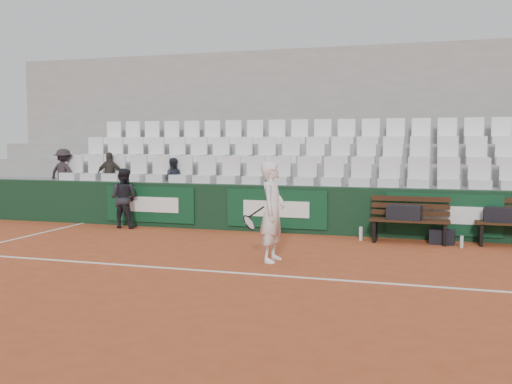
{
  "coord_description": "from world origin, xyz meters",
  "views": [
    {
      "loc": [
        2.92,
        -7.88,
        1.94
      ],
      "look_at": [
        -0.22,
        2.4,
        1.0
      ],
      "focal_mm": 40.0,
      "sensor_mm": 36.0,
      "label": 1
    }
  ],
  "objects_px": {
    "bench_left": "(409,231)",
    "sports_bag_left": "(404,212)",
    "ball_kid": "(124,198)",
    "sports_bag_ground": "(442,237)",
    "spectator_b": "(110,157)",
    "water_bottle_far": "(462,242)",
    "tennis_player": "(272,212)",
    "spectator_c": "(172,160)",
    "spectator_a": "(63,155)",
    "sports_bag_right": "(502,215)",
    "water_bottle_near": "(361,234)"
  },
  "relations": [
    {
      "from": "tennis_player",
      "to": "spectator_c",
      "type": "xyz_separation_m",
      "value": [
        -3.44,
        3.53,
        0.7
      ]
    },
    {
      "from": "sports_bag_left",
      "to": "water_bottle_near",
      "type": "height_order",
      "value": "sports_bag_left"
    },
    {
      "from": "sports_bag_left",
      "to": "spectator_c",
      "type": "bearing_deg",
      "value": 168.53
    },
    {
      "from": "water_bottle_near",
      "to": "spectator_a",
      "type": "relative_size",
      "value": 0.22
    },
    {
      "from": "tennis_player",
      "to": "ball_kid",
      "type": "distance_m",
      "value": 4.92
    },
    {
      "from": "sports_bag_right",
      "to": "sports_bag_ground",
      "type": "distance_m",
      "value": 1.15
    },
    {
      "from": "water_bottle_far",
      "to": "spectator_a",
      "type": "height_order",
      "value": "spectator_a"
    },
    {
      "from": "water_bottle_far",
      "to": "spectator_b",
      "type": "height_order",
      "value": "spectator_b"
    },
    {
      "from": "ball_kid",
      "to": "sports_bag_ground",
      "type": "bearing_deg",
      "value": 178.83
    },
    {
      "from": "spectator_b",
      "to": "spectator_c",
      "type": "relative_size",
      "value": 1.12
    },
    {
      "from": "water_bottle_far",
      "to": "ball_kid",
      "type": "xyz_separation_m",
      "value": [
        -7.22,
        0.4,
        0.56
      ]
    },
    {
      "from": "water_bottle_far",
      "to": "spectator_a",
      "type": "relative_size",
      "value": 0.18
    },
    {
      "from": "sports_bag_right",
      "to": "water_bottle_far",
      "type": "xyz_separation_m",
      "value": [
        -0.71,
        -0.45,
        -0.47
      ]
    },
    {
      "from": "sports_bag_right",
      "to": "spectator_b",
      "type": "relative_size",
      "value": 0.51
    },
    {
      "from": "bench_left",
      "to": "spectator_a",
      "type": "bearing_deg",
      "value": 172.89
    },
    {
      "from": "tennis_player",
      "to": "ball_kid",
      "type": "bearing_deg",
      "value": 148.59
    },
    {
      "from": "sports_bag_left",
      "to": "spectator_a",
      "type": "height_order",
      "value": "spectator_a"
    },
    {
      "from": "water_bottle_near",
      "to": "ball_kid",
      "type": "bearing_deg",
      "value": 178.62
    },
    {
      "from": "spectator_a",
      "to": "spectator_c",
      "type": "xyz_separation_m",
      "value": [
        3.02,
        0.0,
        -0.1
      ]
    },
    {
      "from": "ball_kid",
      "to": "spectator_a",
      "type": "distance_m",
      "value": 2.63
    },
    {
      "from": "water_bottle_far",
      "to": "sports_bag_left",
      "type": "bearing_deg",
      "value": 165.45
    },
    {
      "from": "sports_bag_left",
      "to": "sports_bag_ground",
      "type": "bearing_deg",
      "value": 3.5
    },
    {
      "from": "sports_bag_left",
      "to": "water_bottle_far",
      "type": "distance_m",
      "value": 1.18
    },
    {
      "from": "sports_bag_left",
      "to": "sports_bag_ground",
      "type": "xyz_separation_m",
      "value": [
        0.71,
        0.04,
        -0.45
      ]
    },
    {
      "from": "sports_bag_ground",
      "to": "spectator_a",
      "type": "relative_size",
      "value": 0.38
    },
    {
      "from": "sports_bag_left",
      "to": "spectator_b",
      "type": "height_order",
      "value": "spectator_b"
    },
    {
      "from": "spectator_a",
      "to": "sports_bag_right",
      "type": "bearing_deg",
      "value": 179.41
    },
    {
      "from": "tennis_player",
      "to": "spectator_b",
      "type": "relative_size",
      "value": 1.42
    },
    {
      "from": "water_bottle_near",
      "to": "ball_kid",
      "type": "height_order",
      "value": "ball_kid"
    },
    {
      "from": "sports_bag_ground",
      "to": "ball_kid",
      "type": "bearing_deg",
      "value": 179.29
    },
    {
      "from": "bench_left",
      "to": "sports_bag_left",
      "type": "bearing_deg",
      "value": -162.41
    },
    {
      "from": "ball_kid",
      "to": "spectator_b",
      "type": "bearing_deg",
      "value": -46.72
    },
    {
      "from": "sports_bag_ground",
      "to": "spectator_c",
      "type": "bearing_deg",
      "value": 170.23
    },
    {
      "from": "sports_bag_left",
      "to": "sports_bag_right",
      "type": "relative_size",
      "value": 1.1
    },
    {
      "from": "sports_bag_left",
      "to": "sports_bag_right",
      "type": "height_order",
      "value": "sports_bag_left"
    },
    {
      "from": "water_bottle_near",
      "to": "spectator_a",
      "type": "distance_m",
      "value": 7.83
    },
    {
      "from": "sports_bag_right",
      "to": "tennis_player",
      "type": "height_order",
      "value": "tennis_player"
    },
    {
      "from": "sports_bag_right",
      "to": "spectator_a",
      "type": "relative_size",
      "value": 0.48
    },
    {
      "from": "sports_bag_right",
      "to": "spectator_a",
      "type": "xyz_separation_m",
      "value": [
        -10.19,
        0.92,
        1.03
      ]
    },
    {
      "from": "sports_bag_right",
      "to": "bench_left",
      "type": "bearing_deg",
      "value": -174.88
    },
    {
      "from": "spectator_a",
      "to": "spectator_c",
      "type": "distance_m",
      "value": 3.02
    },
    {
      "from": "water_bottle_far",
      "to": "sports_bag_ground",
      "type": "bearing_deg",
      "value": 136.73
    },
    {
      "from": "tennis_player",
      "to": "spectator_a",
      "type": "xyz_separation_m",
      "value": [
        -6.46,
        3.53,
        0.8
      ]
    },
    {
      "from": "spectator_a",
      "to": "spectator_b",
      "type": "height_order",
      "value": "spectator_a"
    },
    {
      "from": "bench_left",
      "to": "tennis_player",
      "type": "distance_m",
      "value": 3.28
    },
    {
      "from": "sports_bag_right",
      "to": "sports_bag_ground",
      "type": "xyz_separation_m",
      "value": [
        -1.05,
        -0.14,
        -0.45
      ]
    },
    {
      "from": "spectator_a",
      "to": "spectator_b",
      "type": "bearing_deg",
      "value": -175.45
    },
    {
      "from": "spectator_a",
      "to": "ball_kid",
      "type": "bearing_deg",
      "value": 161.32
    },
    {
      "from": "bench_left",
      "to": "sports_bag_right",
      "type": "bearing_deg",
      "value": 5.12
    },
    {
      "from": "spectator_c",
      "to": "bench_left",
      "type": "bearing_deg",
      "value": 149.15
    }
  ]
}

